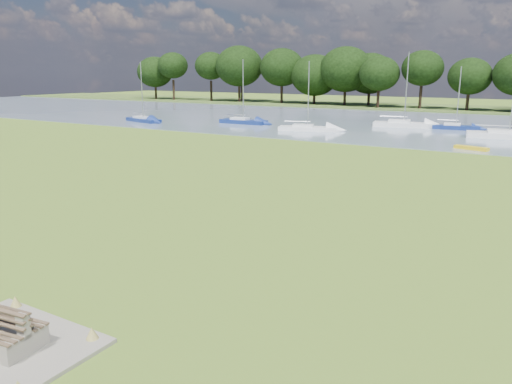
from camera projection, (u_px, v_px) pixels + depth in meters
The scene contains 12 objects.
ground at pixel (283, 210), 23.29m from camera, with size 220.00×220.00×0.00m, color olive.
river at pixel (451, 127), 58.32m from camera, with size 220.00×40.00×0.10m, color slate.
far_bank at pixel (484, 110), 83.34m from camera, with size 220.00×20.00×0.40m, color #4C6626.
concrete_pad at pixel (1, 347), 11.60m from camera, with size 4.20×3.20×0.10m, color gray.
kayak at pixel (471, 148), 40.87m from camera, with size 2.74×0.64×0.27m, color yellow.
tree_line at pixel (403, 70), 84.91m from camera, with size 117.01×9.01×10.90m.
sailboat_0 at pixel (307, 127), 53.94m from camera, with size 6.46×3.50×7.32m.
sailboat_1 at pixel (403, 123), 57.59m from camera, with size 7.12×3.13×8.41m.
sailboat_3 at pixel (508, 133), 47.77m from camera, with size 7.82×3.34×8.49m.
sailboat_6 at pixel (143, 119), 63.60m from camera, with size 6.17×3.18×7.41m.
sailboat_7 at pixel (243, 120), 61.18m from camera, with size 6.07×1.77×7.68m.
sailboat_9 at pixel (455, 126), 55.04m from camera, with size 4.98×1.89×6.80m.
Camera 1 is at (10.45, -19.90, 6.29)m, focal length 35.00 mm.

